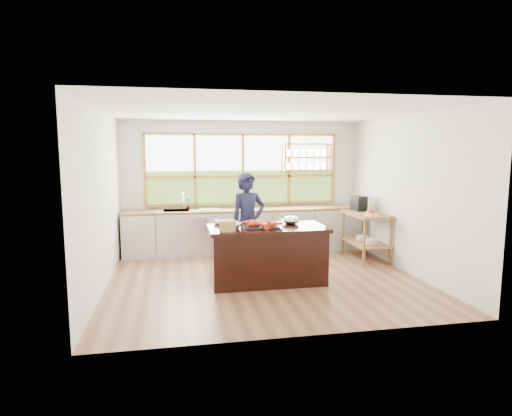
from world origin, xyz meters
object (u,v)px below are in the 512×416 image
object	(u,v)px
island	(267,254)
wicker_basket	(228,226)
cook	(248,223)
espresso_machine	(359,203)

from	to	relation	value
island	wicker_basket	distance (m)	0.87
cook	espresso_machine	distance (m)	2.51
island	espresso_machine	world-z (taller)	espresso_machine
espresso_machine	wicker_basket	xyz separation A→B (m)	(-2.84, -1.66, -0.07)
espresso_machine	wicker_basket	world-z (taller)	espresso_machine
wicker_basket	island	bearing A→B (deg)	19.43
cook	espresso_machine	world-z (taller)	cook
cook	espresso_machine	xyz separation A→B (m)	(2.38, 0.76, 0.19)
cook	espresso_machine	size ratio (longest dim) A/B	5.91
cook	wicker_basket	xyz separation A→B (m)	(-0.46, -0.90, 0.12)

